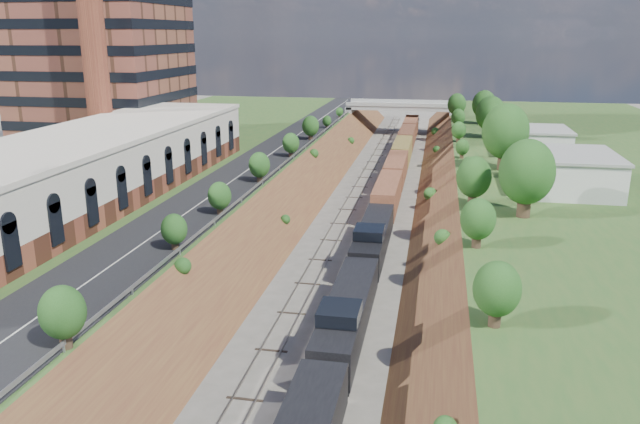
% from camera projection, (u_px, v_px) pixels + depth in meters
% --- Properties ---
extents(platform_left, '(44.00, 180.00, 5.00)m').
position_uv_depth(platform_left, '(140.00, 176.00, 89.01)').
color(platform_left, '#305824').
rests_on(platform_left, ground).
extents(platform_right, '(44.00, 180.00, 5.00)m').
position_uv_depth(platform_right, '(636.00, 198.00, 77.17)').
color(platform_right, '#305824').
rests_on(platform_right, ground).
extents(embankment_left, '(10.00, 180.00, 10.00)m').
position_uv_depth(embankment_left, '(290.00, 200.00, 85.75)').
color(embankment_left, brown).
rests_on(embankment_left, ground).
extents(embankment_right, '(10.00, 180.00, 10.00)m').
position_uv_depth(embankment_right, '(453.00, 208.00, 81.81)').
color(embankment_right, brown).
rests_on(embankment_right, ground).
extents(rail_left_track, '(1.58, 180.00, 0.18)m').
position_uv_depth(rail_left_track, '(351.00, 203.00, 84.22)').
color(rail_left_track, gray).
rests_on(rail_left_track, ground).
extents(rail_right_track, '(1.58, 180.00, 0.18)m').
position_uv_depth(rail_right_track, '(389.00, 205.00, 83.29)').
color(rail_right_track, gray).
rests_on(rail_right_track, ground).
extents(road, '(8.00, 180.00, 0.10)m').
position_uv_depth(road, '(258.00, 163.00, 85.16)').
color(road, black).
rests_on(road, platform_left).
extents(guardrail, '(0.10, 171.00, 0.70)m').
position_uv_depth(guardrail, '(287.00, 161.00, 84.10)').
color(guardrail, '#99999E').
rests_on(guardrail, platform_left).
extents(commercial_building, '(14.30, 62.30, 7.00)m').
position_uv_depth(commercial_building, '(84.00, 168.00, 65.68)').
color(commercial_building, brown).
rests_on(commercial_building, platform_left).
extents(smokestack, '(3.20, 3.20, 40.00)m').
position_uv_depth(smokestack, '(90.00, 10.00, 79.56)').
color(smokestack, brown).
rests_on(smokestack, platform_left).
extents(overpass, '(24.50, 8.30, 7.40)m').
position_uv_depth(overpass, '(401.00, 112.00, 140.96)').
color(overpass, gray).
rests_on(overpass, ground).
extents(white_building_near, '(9.00, 12.00, 4.00)m').
position_uv_depth(white_building_near, '(572.00, 173.00, 70.08)').
color(white_building_near, silver).
rests_on(white_building_near, platform_right).
extents(white_building_far, '(8.00, 10.00, 3.60)m').
position_uv_depth(white_building_far, '(538.00, 142.00, 90.99)').
color(white_building_far, silver).
rests_on(white_building_far, platform_right).
extents(tree_right_large, '(5.25, 5.25, 7.61)m').
position_uv_depth(tree_right_large, '(527.00, 173.00, 59.25)').
color(tree_right_large, '#473323').
rests_on(tree_right_large, platform_right).
extents(tree_left_crest, '(2.45, 2.45, 3.55)m').
position_uv_depth(tree_left_crest, '(154.00, 245.00, 46.18)').
color(tree_left_crest, '#473323').
rests_on(tree_left_crest, platform_left).
extents(freight_train, '(2.82, 129.40, 4.55)m').
position_uv_depth(freight_train, '(391.00, 184.00, 84.56)').
color(freight_train, black).
rests_on(freight_train, ground).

